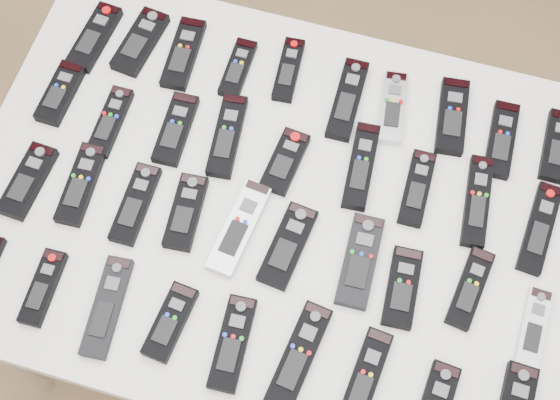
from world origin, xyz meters
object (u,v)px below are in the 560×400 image
(remote_9, at_px, (559,147))
(remote_16, at_px, (417,188))
(remote_1, at_px, (140,42))
(remote_17, at_px, (477,201))
(remote_13, at_px, (227,136))
(remote_24, at_px, (288,246))
(remote_0, at_px, (95,37))
(remote_7, at_px, (452,116))
(table, at_px, (280,216))
(remote_10, at_px, (60,93))
(remote_19, at_px, (28,181))
(remote_15, at_px, (361,166))
(remote_22, at_px, (186,212))
(remote_14, at_px, (285,162))
(remote_32, at_px, (170,322))
(remote_26, at_px, (402,288))
(remote_4, at_px, (289,70))
(remote_8, at_px, (501,140))
(remote_23, at_px, (240,227))
(remote_30, at_px, (43,287))
(remote_18, at_px, (540,228))
(remote_31, at_px, (107,307))
(remote_25, at_px, (360,261))
(remote_27, at_px, (470,288))
(remote_5, at_px, (347,99))
(remote_2, at_px, (183,54))
(remote_21, at_px, (135,204))
(remote_3, at_px, (238,68))
(remote_12, at_px, (176,129))
(remote_28, at_px, (533,328))
(remote_6, at_px, (392,108))
(remote_34, at_px, (298,356))
(remote_33, at_px, (232,343))
(remote_20, at_px, (81,184))
(remote_11, at_px, (110,122))
(remote_35, at_px, (364,380))

(remote_9, xyz_separation_m, remote_16, (-0.26, -0.17, 0.00))
(remote_1, xyz_separation_m, remote_17, (0.77, -0.17, -0.00))
(remote_13, distance_m, remote_24, 0.27)
(remote_0, xyz_separation_m, remote_13, (0.35, -0.15, 0.00))
(remote_0, bearing_deg, remote_16, -7.16)
(remote_7, height_order, remote_9, remote_7)
(table, distance_m, remote_10, 0.53)
(remote_13, height_order, remote_19, same)
(remote_0, bearing_deg, remote_1, 14.29)
(remote_15, xyz_separation_m, remote_22, (-0.30, -0.19, -0.00))
(remote_14, distance_m, remote_15, 0.15)
(remote_32, bearing_deg, remote_26, 30.90)
(remote_4, bearing_deg, remote_32, -99.89)
(remote_8, bearing_deg, remote_23, -145.21)
(remote_22, bearing_deg, remote_30, -137.89)
(remote_8, bearing_deg, remote_18, -60.43)
(table, relative_size, remote_22, 8.03)
(remote_22, bearing_deg, remote_31, -114.12)
(remote_30, bearing_deg, remote_23, 33.00)
(table, bearing_deg, remote_25, -22.71)
(remote_15, distance_m, remote_27, 0.32)
(remote_5, distance_m, remote_19, 0.67)
(remote_2, height_order, remote_24, same)
(remote_10, height_order, remote_27, remote_10)
(remote_21, xyz_separation_m, remote_22, (0.10, 0.01, 0.00))
(remote_7, xyz_separation_m, remote_27, (0.10, -0.36, -0.00))
(remote_3, relative_size, remote_19, 0.88)
(remote_16, distance_m, remote_31, 0.64)
(remote_9, bearing_deg, remote_32, -138.12)
(remote_7, distance_m, remote_32, 0.71)
(remote_17, xyz_separation_m, remote_21, (-0.64, -0.20, -0.00))
(remote_1, bearing_deg, remote_17, -5.32)
(remote_15, bearing_deg, remote_30, -144.95)
(remote_10, height_order, remote_12, remote_10)
(remote_28, bearing_deg, remote_19, -178.64)
(remote_6, bearing_deg, remote_34, -102.14)
(remote_3, xyz_separation_m, remote_19, (-0.32, -0.37, 0.00))
(remote_22, xyz_separation_m, remote_31, (-0.08, -0.22, -0.00))
(remote_23, bearing_deg, remote_10, 164.44)
(remote_33, xyz_separation_m, remote_34, (0.12, 0.01, -0.00))
(remote_18, distance_m, remote_20, 0.90)
(remote_15, height_order, remote_18, remote_15)
(remote_32, bearing_deg, remote_34, 7.05)
(remote_9, relative_size, remote_34, 0.79)
(remote_20, bearing_deg, remote_11, 85.63)
(remote_28, bearing_deg, remote_13, 163.53)
(remote_18, distance_m, remote_21, 0.79)
(remote_18, distance_m, remote_35, 0.46)
(remote_21, height_order, remote_31, same)
(remote_5, bearing_deg, remote_18, -23.27)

